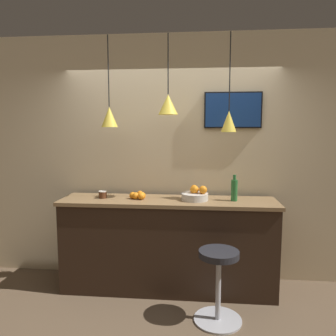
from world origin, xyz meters
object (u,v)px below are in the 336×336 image
object	(u,v)px
juice_bottle	(234,190)
mounted_tv	(233,110)
fruit_bowl	(196,194)
spread_jar	(103,195)
bar_stool	(218,276)

from	to	relation	value
juice_bottle	mounted_tv	distance (m)	0.92
fruit_bowl	juice_bottle	distance (m)	0.42
spread_jar	mounted_tv	world-z (taller)	mounted_tv
fruit_bowl	juice_bottle	xyz separation A→B (m)	(0.41, -0.00, 0.06)
bar_stool	fruit_bowl	world-z (taller)	fruit_bowl
fruit_bowl	spread_jar	size ratio (longest dim) A/B	3.18
fruit_bowl	spread_jar	world-z (taller)	fruit_bowl
spread_jar	juice_bottle	bearing A→B (deg)	0.00
juice_bottle	spread_jar	distance (m)	1.46
fruit_bowl	mounted_tv	bearing A→B (deg)	38.08
bar_stool	spread_jar	bearing A→B (deg)	155.30
bar_stool	mounted_tv	world-z (taller)	mounted_tv
bar_stool	spread_jar	size ratio (longest dim) A/B	7.53
mounted_tv	spread_jar	bearing A→B (deg)	-167.35
bar_stool	spread_jar	distance (m)	1.53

